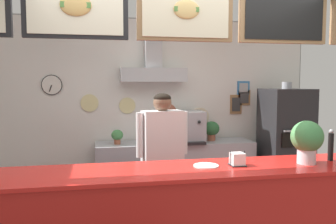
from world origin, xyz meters
TOP-DOWN VIEW (x-y plane):
  - back_wall_assembly at (0.00, 2.18)m, footprint 5.04×2.55m
  - back_prep_counter at (0.34, 1.95)m, footprint 2.29×0.55m
  - pizza_oven at (1.94, 1.68)m, footprint 0.63×0.67m
  - shop_worker at (-0.04, 0.84)m, footprint 0.60×0.30m
  - espresso_machine at (0.46, 1.93)m, footprint 0.57×0.53m
  - potted_basil at (-0.50, 1.93)m, footprint 0.17×0.17m
  - potted_sage at (0.90, 1.98)m, footprint 0.24×0.24m
  - pepper_grinder at (1.32, -0.20)m, footprint 0.05×0.05m
  - napkin_holder at (0.42, -0.23)m, footprint 0.14×0.13m
  - condiment_plate at (0.15, -0.21)m, footprint 0.21×0.21m
  - basil_vase at (1.04, -0.27)m, footprint 0.27×0.27m

SIDE VIEW (x-z plane):
  - back_prep_counter at x=0.34m, z-range -0.01..0.88m
  - pizza_oven at x=1.94m, z-range -0.05..1.71m
  - shop_worker at x=-0.04m, z-range 0.06..1.69m
  - potted_basil at x=-0.50m, z-range 0.90..1.10m
  - potted_sage at x=0.90m, z-range 0.91..1.20m
  - condiment_plate at x=0.15m, z-range 1.05..1.06m
  - napkin_holder at x=0.42m, z-range 1.03..1.16m
  - espresso_machine at x=0.46m, z-range 0.88..1.33m
  - pepper_grinder at x=1.32m, z-range 1.04..1.33m
  - basil_vase at x=1.04m, z-range 1.06..1.44m
  - back_wall_assembly at x=0.00m, z-range 0.10..2.81m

